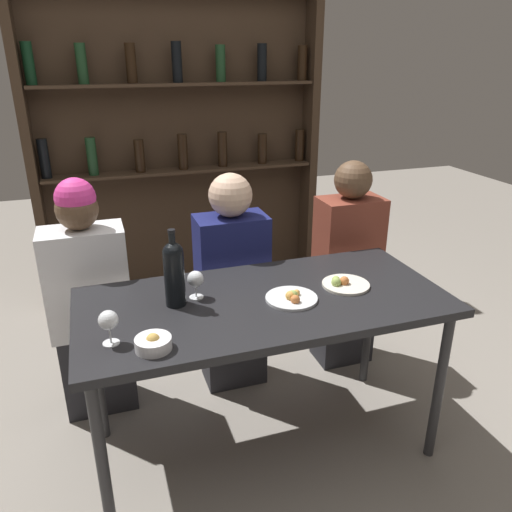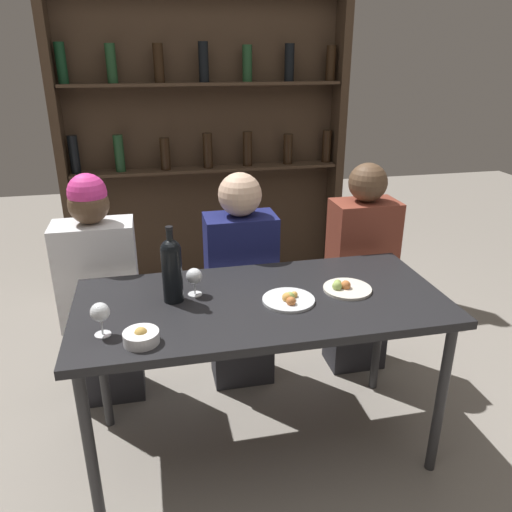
{
  "view_description": "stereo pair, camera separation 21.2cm",
  "coord_description": "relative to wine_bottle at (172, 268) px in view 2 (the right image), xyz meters",
  "views": [
    {
      "loc": [
        -0.62,
        -1.76,
        1.73
      ],
      "look_at": [
        0.0,
        0.11,
        0.93
      ],
      "focal_mm": 35.0,
      "sensor_mm": 36.0,
      "label": 1
    },
    {
      "loc": [
        -0.42,
        -1.82,
        1.73
      ],
      "look_at": [
        0.0,
        0.11,
        0.93
      ],
      "focal_mm": 35.0,
      "sensor_mm": 36.0,
      "label": 2
    }
  ],
  "objects": [
    {
      "name": "ground_plane",
      "position": [
        0.36,
        -0.06,
        -0.93
      ],
      "size": [
        10.0,
        10.0,
        0.0
      ],
      "primitive_type": "plane",
      "color": "gray"
    },
    {
      "name": "dining_table",
      "position": [
        0.36,
        -0.06,
        -0.22
      ],
      "size": [
        1.54,
        0.72,
        0.78
      ],
      "color": "black",
      "rests_on": "ground_plane"
    },
    {
      "name": "wine_rack_wall",
      "position": [
        0.36,
        1.76,
        0.31
      ],
      "size": [
        2.04,
        0.21,
        2.38
      ],
      "color": "#38281C",
      "rests_on": "ground_plane"
    },
    {
      "name": "wine_bottle",
      "position": [
        0.0,
        0.0,
        0.0
      ],
      "size": [
        0.08,
        0.08,
        0.32
      ],
      "color": "black",
      "rests_on": "dining_table"
    },
    {
      "name": "wine_glass_0",
      "position": [
        0.09,
        0.03,
        -0.07
      ],
      "size": [
        0.07,
        0.07,
        0.12
      ],
      "color": "silver",
      "rests_on": "dining_table"
    },
    {
      "name": "wine_glass_1",
      "position": [
        -0.27,
        -0.22,
        -0.06
      ],
      "size": [
        0.07,
        0.07,
        0.13
      ],
      "color": "silver",
      "rests_on": "dining_table"
    },
    {
      "name": "food_plate_0",
      "position": [
        0.73,
        -0.07,
        -0.14
      ],
      "size": [
        0.21,
        0.21,
        0.05
      ],
      "color": "silver",
      "rests_on": "dining_table"
    },
    {
      "name": "food_plate_1",
      "position": [
        0.46,
        -0.12,
        -0.14
      ],
      "size": [
        0.22,
        0.22,
        0.05
      ],
      "color": "silver",
      "rests_on": "dining_table"
    },
    {
      "name": "snack_bowl",
      "position": [
        -0.13,
        -0.31,
        -0.12
      ],
      "size": [
        0.13,
        0.13,
        0.06
      ],
      "color": "white",
      "rests_on": "dining_table"
    },
    {
      "name": "seated_person_left",
      "position": [
        -0.35,
        0.49,
        -0.34
      ],
      "size": [
        0.39,
        0.22,
        1.22
      ],
      "color": "#26262B",
      "rests_on": "ground_plane"
    },
    {
      "name": "seated_person_center",
      "position": [
        0.37,
        0.49,
        -0.36
      ],
      "size": [
        0.36,
        0.22,
        1.19
      ],
      "color": "#26262B",
      "rests_on": "ground_plane"
    },
    {
      "name": "seated_person_right",
      "position": [
        1.05,
        0.49,
        -0.35
      ],
      "size": [
        0.35,
        0.22,
        1.21
      ],
      "color": "#26262B",
      "rests_on": "ground_plane"
    }
  ]
}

